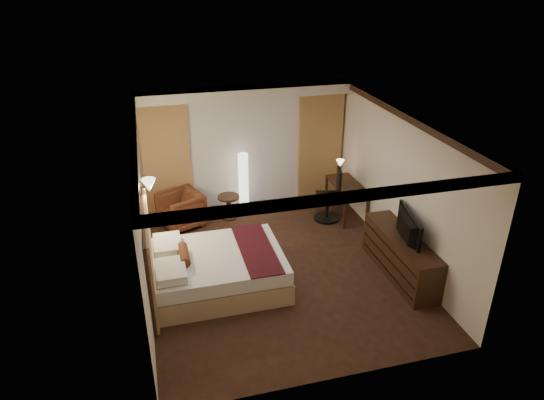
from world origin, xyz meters
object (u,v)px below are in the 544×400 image
object	(u,v)px
dresser	(401,256)
floor_lamp	(244,183)
armchair	(181,208)
side_table	(229,207)
desk	(346,200)
office_chair	(328,195)
television	(404,221)
bed	(219,270)

from	to	relation	value
dresser	floor_lamp	bearing A→B (deg)	124.64
armchair	dresser	bearing A→B (deg)	30.04
side_table	desk	world-z (taller)	desk
armchair	desk	bearing A→B (deg)	60.78
side_table	desk	distance (m)	2.52
armchair	office_chair	world-z (taller)	office_chair
desk	office_chair	world-z (taller)	office_chair
television	bed	bearing A→B (deg)	92.00
armchair	television	bearing A→B (deg)	29.80
office_chair	side_table	bearing A→B (deg)	178.44
desk	television	distance (m)	2.42
side_table	office_chair	xyz separation A→B (m)	(2.02, -0.59, 0.32)
bed	side_table	distance (m)	2.46
desk	dresser	bearing A→B (deg)	-88.77
side_table	desk	bearing A→B (deg)	-12.43
desk	dresser	xyz separation A→B (m)	(0.05, -2.32, 0.00)
bed	office_chair	xyz separation A→B (m)	(2.62, 1.80, 0.26)
armchair	side_table	bearing A→B (deg)	73.38
side_table	dresser	xyz separation A→B (m)	(2.51, -2.86, 0.12)
armchair	floor_lamp	world-z (taller)	floor_lamp
desk	dresser	distance (m)	2.32
office_chair	dresser	xyz separation A→B (m)	(0.49, -2.27, -0.20)
side_table	desk	size ratio (longest dim) A/B	0.44
side_table	television	distance (m)	3.87
bed	side_table	bearing A→B (deg)	75.92
bed	office_chair	world-z (taller)	office_chair
desk	dresser	size ratio (longest dim) A/B	0.60
side_table	dresser	size ratio (longest dim) A/B	0.26
floor_lamp	television	distance (m)	3.75
office_chair	television	world-z (taller)	office_chair
office_chair	television	distance (m)	2.37
side_table	floor_lamp	world-z (taller)	floor_lamp
side_table	television	world-z (taller)	television
bed	dresser	distance (m)	3.15
floor_lamp	television	bearing A→B (deg)	-55.74
bed	office_chair	distance (m)	3.18
bed	dresser	bearing A→B (deg)	-8.65
bed	floor_lamp	xyz separation A→B (m)	(0.98, 2.61, 0.37)
desk	office_chair	bearing A→B (deg)	-173.58
dresser	side_table	bearing A→B (deg)	131.26
side_table	dresser	distance (m)	3.81
dresser	television	distance (m)	0.69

